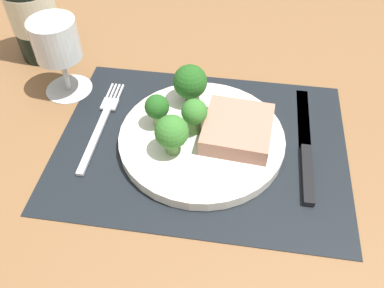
{
  "coord_description": "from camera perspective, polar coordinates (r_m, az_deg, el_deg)",
  "views": [
    {
      "loc": [
        4.5,
        -39.52,
        43.1
      ],
      "look_at": [
        -1.1,
        -1.94,
        1.9
      ],
      "focal_mm": 37.95,
      "sensor_mm": 36.0,
      "label": 1
    }
  ],
  "objects": [
    {
      "name": "ground_plane",
      "position": [
        0.6,
        1.32,
        -0.98
      ],
      "size": [
        140.0,
        110.0,
        3.0
      ],
      "primitive_type": "cube",
      "color": "brown"
    },
    {
      "name": "placemat",
      "position": [
        0.59,
        1.35,
        0.1
      ],
      "size": [
        41.21,
        30.98,
        0.3
      ],
      "primitive_type": "cube",
      "color": "black",
      "rests_on": "ground_plane"
    },
    {
      "name": "plate",
      "position": [
        0.58,
        1.36,
        0.74
      ],
      "size": [
        23.48,
        23.48,
        1.6
      ],
      "primitive_type": "cylinder",
      "color": "silver",
      "rests_on": "placemat"
    },
    {
      "name": "steak",
      "position": [
        0.57,
        6.42,
        2.14
      ],
      "size": [
        9.94,
        10.48,
        2.53
      ],
      "primitive_type": "cube",
      "rotation": [
        0.0,
        0.0,
        -0.08
      ],
      "color": "tan",
      "rests_on": "plate"
    },
    {
      "name": "broccoli_front_edge",
      "position": [
        0.53,
        -2.88,
        1.6
      ],
      "size": [
        4.52,
        4.52,
        5.93
      ],
      "color": "#5B8942",
      "rests_on": "plate"
    },
    {
      "name": "broccoli_back_left",
      "position": [
        0.57,
        -4.95,
        5.1
      ],
      "size": [
        3.47,
        3.47,
        5.11
      ],
      "color": "#6B994C",
      "rests_on": "plate"
    },
    {
      "name": "broccoli_center",
      "position": [
        0.6,
        -0.27,
        8.7
      ],
      "size": [
        5.09,
        5.09,
        6.14
      ],
      "color": "#5B8942",
      "rests_on": "plate"
    },
    {
      "name": "broccoli_near_fork",
      "position": [
        0.56,
        0.32,
        4.27
      ],
      "size": [
        3.61,
        3.61,
        5.47
      ],
      "color": "#5B8942",
      "rests_on": "plate"
    },
    {
      "name": "fork",
      "position": [
        0.62,
        -12.62,
        2.82
      ],
      "size": [
        2.4,
        19.2,
        0.5
      ],
      "rotation": [
        0.0,
        0.0,
        0.04
      ],
      "color": "silver",
      "rests_on": "placemat"
    },
    {
      "name": "knife",
      "position": [
        0.59,
        15.71,
        -0.78
      ],
      "size": [
        1.8,
        23.0,
        0.8
      ],
      "rotation": [
        0.0,
        0.0,
        0.05
      ],
      "color": "black",
      "rests_on": "placemat"
    },
    {
      "name": "wine_bottle",
      "position": [
        0.75,
        -21.9,
        18.13
      ],
      "size": [
        7.99,
        7.99,
        29.2
      ],
      "color": "black",
      "rests_on": "ground_plane"
    },
    {
      "name": "wine_glass",
      "position": [
        0.66,
        -18.46,
        13.06
      ],
      "size": [
        7.52,
        7.52,
        12.57
      ],
      "color": "silver",
      "rests_on": "ground_plane"
    }
  ]
}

